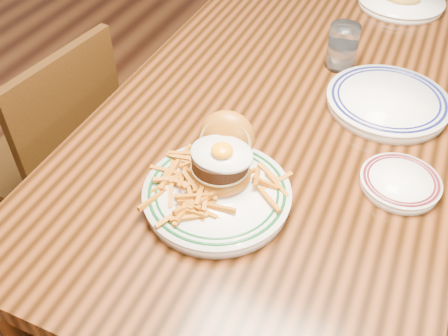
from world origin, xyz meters
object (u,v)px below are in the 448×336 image
at_px(table, 293,117).
at_px(main_plate, 219,181).
at_px(chair_left, 57,156).
at_px(side_plate, 400,182).

xyz_separation_m(table, main_plate, (-0.03, -0.41, 0.13)).
bearing_deg(chair_left, side_plate, 4.29).
bearing_deg(chair_left, main_plate, -11.18).
bearing_deg(main_plate, side_plate, 13.64).
relative_size(chair_left, main_plate, 2.66).
height_order(chair_left, side_plate, chair_left).
distance_m(main_plate, side_plate, 0.37).
relative_size(table, chair_left, 1.92).
distance_m(table, chair_left, 0.74).
relative_size(chair_left, side_plate, 5.09).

